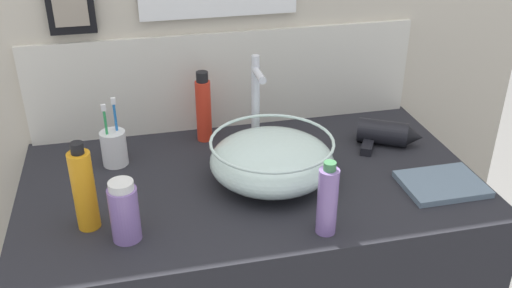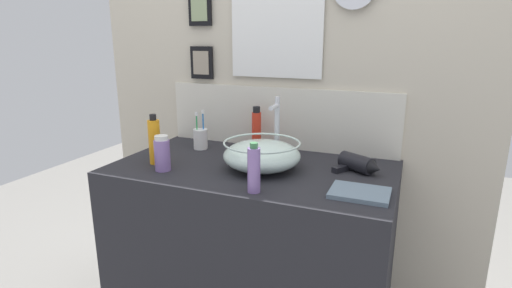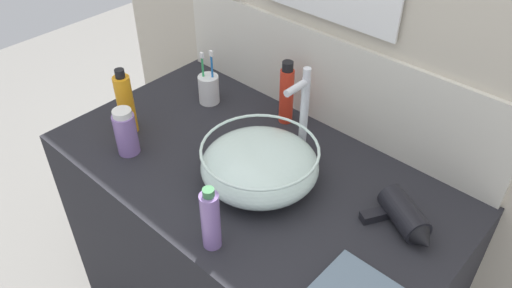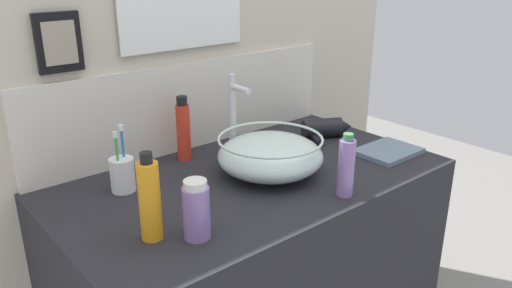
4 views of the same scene
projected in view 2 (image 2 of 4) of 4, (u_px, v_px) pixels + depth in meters
The scene contains 11 objects.
vanity_counter at pixel (253, 255), 1.81m from camera, with size 1.18×0.67×0.85m, color #232328.
back_panel at pixel (281, 80), 1.94m from camera, with size 1.98×0.09×2.36m.
glass_bowl_sink at pixel (262, 155), 1.65m from camera, with size 0.32×0.32×0.12m.
faucet at pixel (276, 124), 1.78m from camera, with size 0.02×0.10×0.28m.
hair_drier at pixel (359, 164), 1.62m from camera, with size 0.20×0.15×0.07m.
toothbrush_cup at pixel (201, 139), 1.96m from camera, with size 0.07×0.07×0.19m.
shampoo_bottle at pixel (162, 154), 1.64m from camera, with size 0.06×0.06×0.15m.
spray_bottle at pixel (155, 141), 1.72m from camera, with size 0.05×0.05×0.22m.
soap_dispenser at pixel (256, 129), 1.93m from camera, with size 0.04×0.04×0.21m.
lotion_bottle at pixel (254, 169), 1.40m from camera, with size 0.05×0.05×0.18m.
hand_towel at pixel (360, 193), 1.39m from camera, with size 0.20×0.16×0.02m, color slate.
Camera 2 is at (0.63, -1.49, 1.39)m, focal length 28.00 mm.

